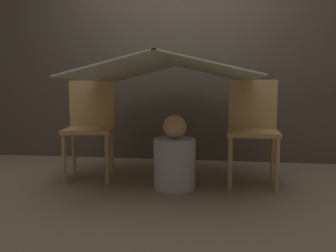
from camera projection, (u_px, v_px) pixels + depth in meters
ground_plane at (166, 185)px, 2.81m from camera, size 8.80×8.80×0.00m
wall_back at (180, 53)px, 3.78m from camera, size 7.00×0.05×2.50m
chair_left at (90, 123)px, 3.07m from camera, size 0.50×0.50×0.91m
chair_right at (253, 126)px, 2.86m from camera, size 0.45×0.45×0.91m
sheet_canopy at (168, 69)px, 2.84m from camera, size 1.47×1.36×0.19m
person_front at (175, 159)px, 2.71m from camera, size 0.35×0.35×0.61m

